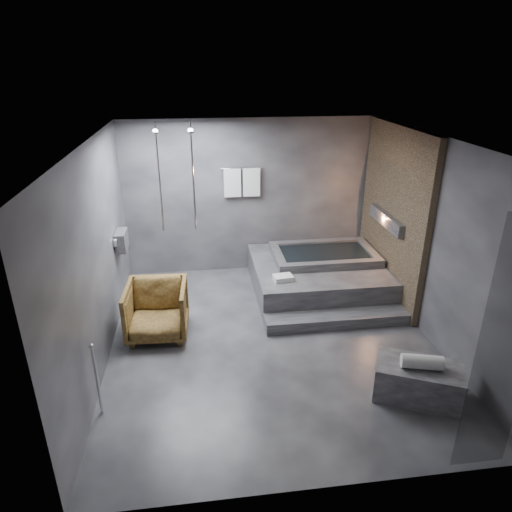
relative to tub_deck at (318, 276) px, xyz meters
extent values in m
plane|color=#2A2A2D|center=(-1.05, -1.45, -0.25)|extent=(5.00, 5.00, 0.00)
cube|color=#474749|center=(-1.05, -1.45, 2.55)|extent=(4.50, 5.00, 0.04)
cube|color=#343438|center=(-1.05, 1.05, 1.15)|extent=(4.50, 0.04, 2.80)
cube|color=#343438|center=(-1.05, -3.95, 1.15)|extent=(4.50, 0.04, 2.80)
cube|color=#343438|center=(-3.30, -1.45, 1.15)|extent=(0.04, 5.00, 2.80)
cube|color=#343438|center=(1.20, -1.45, 1.15)|extent=(0.04, 5.00, 2.80)
cube|color=#9A7F5A|center=(1.14, -0.20, 1.15)|extent=(0.10, 2.40, 2.78)
cube|color=#FF9938|center=(1.06, -0.20, 1.05)|extent=(0.14, 1.20, 0.20)
cube|color=slate|center=(-3.21, -0.05, 0.85)|extent=(0.16, 0.42, 0.30)
imported|color=beige|center=(-3.20, -0.15, 0.80)|extent=(0.08, 0.08, 0.21)
imported|color=beige|center=(-3.20, 0.05, 0.78)|extent=(0.07, 0.07, 0.15)
cylinder|color=silver|center=(-2.05, 0.60, 1.65)|extent=(0.04, 0.04, 1.80)
cylinder|color=silver|center=(-2.60, 0.60, 1.65)|extent=(0.04, 0.04, 1.80)
cylinder|color=silver|center=(-1.20, 0.99, 1.70)|extent=(0.75, 0.02, 0.02)
cube|color=white|center=(-1.37, 0.97, 1.45)|extent=(0.30, 0.06, 0.50)
cube|color=white|center=(-1.03, 0.97, 1.45)|extent=(0.30, 0.06, 0.50)
cylinder|color=silver|center=(-3.20, -2.65, 0.20)|extent=(0.04, 0.04, 0.90)
cube|color=black|center=(0.60, -3.90, 1.10)|extent=(0.55, 0.01, 2.60)
cube|color=#2F2F31|center=(0.00, 0.00, 0.00)|extent=(2.20, 2.00, 0.50)
cube|color=#2F2F31|center=(0.00, -1.18, -0.16)|extent=(2.20, 0.36, 0.18)
cube|color=#38383B|center=(0.47, -2.86, -0.03)|extent=(1.12, 0.90, 0.44)
imported|color=#432C10|center=(-2.66, -1.08, 0.15)|extent=(0.89, 0.91, 0.79)
cylinder|color=white|center=(0.45, -2.90, 0.27)|extent=(0.49, 0.28, 0.17)
cube|color=silver|center=(-0.72, -0.57, 0.29)|extent=(0.32, 0.25, 0.08)
camera|label=1|loc=(-2.00, -6.91, 3.46)|focal=32.00mm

